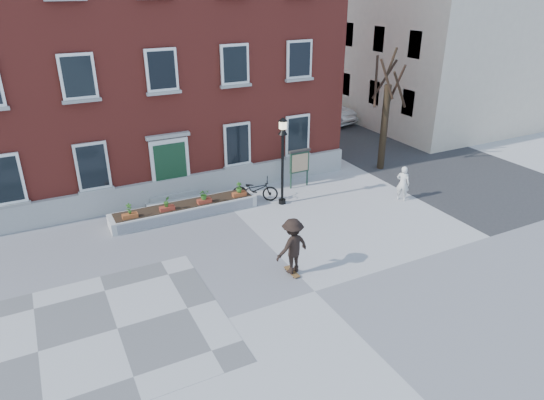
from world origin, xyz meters
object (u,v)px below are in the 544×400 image
bicycle (255,190)px  skateboarder (292,246)px  notice_board (299,162)px  parked_car (324,110)px  bystander (403,183)px  lamp_post (283,149)px

bicycle → skateboarder: size_ratio=1.01×
notice_board → bicycle: bearing=-168.8°
notice_board → skateboarder: bearing=-121.7°
parked_car → notice_board: size_ratio=2.63×
bystander → lamp_post: size_ratio=0.41×
lamp_post → skateboarder: bearing=-114.7°
bicycle → bystander: 6.64m
bicycle → parked_car: size_ratio=0.42×
bystander → notice_board: size_ratio=0.86×
notice_board → lamp_post: bearing=-140.7°
lamp_post → parked_car: bearing=50.2°
bicycle → lamp_post: bearing=-103.6°
bicycle → skateboarder: (-1.44, -5.98, 0.52)m
lamp_post → skateboarder: (-2.38, -5.16, -1.48)m
parked_car → bystander: 13.73m
lamp_post → notice_board: (1.63, 1.34, -1.28)m
bystander → skateboarder: size_ratio=0.78×
parked_car → notice_board: notice_board is taller
parked_car → bystander: parked_car is taller
parked_car → skateboarder: skateboarder is taller
bicycle → notice_board: size_ratio=1.10×
bicycle → bystander: bearing=-88.5°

